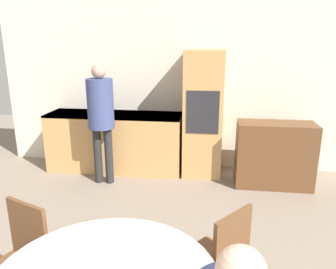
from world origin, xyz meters
TOP-DOWN VIEW (x-y plane):
  - wall_back at (0.00, 4.91)m, footprint 6.01×0.05m
  - kitchen_counter at (-1.12, 4.56)m, footprint 2.06×0.60m
  - oven_unit at (0.23, 4.57)m, footprint 0.56×0.59m
  - sideboard at (1.23, 4.25)m, footprint 1.04×0.45m
  - chair_far_left at (-0.96, 1.62)m, footprint 0.52×0.52m
  - chair_far_right at (0.43, 1.82)m, footprint 0.56×0.56m
  - person_standing at (-1.15, 4.04)m, footprint 0.36×0.36m

SIDE VIEW (x-z plane):
  - sideboard at x=1.23m, z-range 0.00..0.91m
  - kitchen_counter at x=-1.12m, z-range 0.01..0.91m
  - chair_far_left at x=-0.96m, z-range 0.06..0.96m
  - chair_far_right at x=0.43m, z-range 0.06..0.96m
  - oven_unit at x=0.23m, z-range 0.00..1.85m
  - person_standing at x=-1.15m, z-range 0.20..1.87m
  - wall_back at x=0.00m, z-range 0.00..2.60m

